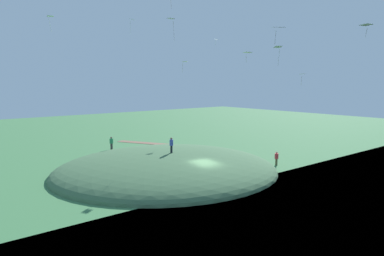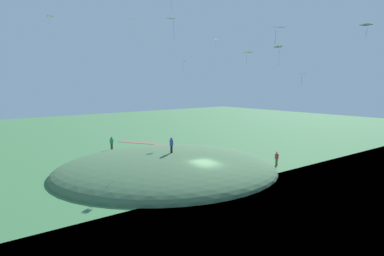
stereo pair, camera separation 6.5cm
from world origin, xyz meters
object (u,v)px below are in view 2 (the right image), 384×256
(mooring_post, at_px, (211,185))
(kite_1, at_px, (216,40))
(kite_5, at_px, (172,21))
(kite_11, at_px, (50,18))
(person_walking_path, at_px, (171,143))
(kite_12, at_px, (185,62))
(person_with_child, at_px, (277,157))
(kite_6, at_px, (278,28))
(kite_10, at_px, (278,48))
(kite_0, at_px, (132,20))
(kite_9, at_px, (366,25))
(person_on_hilltop, at_px, (112,142))
(kite_7, at_px, (302,74))
(kite_8, at_px, (248,53))

(mooring_post, bearing_deg, kite_1, -43.68)
(kite_5, relative_size, kite_11, 1.12)
(person_walking_path, bearing_deg, kite_12, 93.88)
(person_walking_path, xyz_separation_m, person_with_child, (-5.32, -11.71, -2.21))
(kite_5, xyz_separation_m, kite_11, (14.83, 5.82, 1.63))
(person_with_child, bearing_deg, kite_12, 44.19)
(kite_6, bearing_deg, kite_10, -52.77)
(kite_5, xyz_separation_m, mooring_post, (-2.90, -2.35, -14.97))
(kite_6, bearing_deg, kite_0, 4.71)
(kite_12, relative_size, mooring_post, 1.57)
(kite_5, bearing_deg, kite_11, 21.43)
(kite_1, xyz_separation_m, kite_9, (-28.52, 8.51, -1.87))
(person_walking_path, bearing_deg, person_on_hilltop, 158.02)
(kite_1, bearing_deg, kite_12, 122.86)
(person_walking_path, distance_m, kite_12, 11.00)
(kite_6, height_order, kite_9, kite_9)
(kite_0, bearing_deg, kite_10, -153.74)
(kite_6, bearing_deg, kite_5, 42.22)
(kite_7, xyz_separation_m, kite_9, (-9.65, 4.91, 4.10))
(kite_1, height_order, kite_11, kite_11)
(kite_8, xyz_separation_m, kite_12, (7.44, 3.21, -0.86))
(person_walking_path, distance_m, kite_5, 13.46)
(kite_0, bearing_deg, person_walking_path, 173.21)
(kite_0, bearing_deg, kite_11, 90.14)
(kite_11, xyz_separation_m, mooring_post, (-17.73, -8.17, -16.60))
(kite_1, height_order, mooring_post, kite_1)
(kite_7, bearing_deg, kite_1, -10.79)
(person_with_child, height_order, mooring_post, person_with_child)
(kite_0, xyz_separation_m, kite_11, (-0.03, 10.34, -0.77))
(kite_5, bearing_deg, kite_8, -84.54)
(person_walking_path, distance_m, kite_11, 19.37)
(kite_9, bearing_deg, kite_12, 13.56)
(kite_6, height_order, kite_10, kite_6)
(kite_12, bearing_deg, person_walking_path, 127.96)
(person_on_hilltop, bearing_deg, kite_0, -174.55)
(person_walking_path, bearing_deg, kite_0, 139.14)
(kite_1, height_order, kite_8, kite_1)
(person_on_hilltop, relative_size, kite_5, 0.82)
(kite_1, relative_size, kite_9, 0.83)
(kite_11, bearing_deg, kite_9, -144.38)
(kite_6, height_order, kite_8, kite_6)
(kite_1, height_order, kite_10, kite_1)
(kite_8, bearing_deg, mooring_post, 113.86)
(kite_0, distance_m, kite_5, 15.71)
(person_with_child, bearing_deg, kite_8, 72.57)
(person_walking_path, height_order, kite_1, kite_1)
(kite_1, distance_m, kite_12, 16.46)
(person_on_hilltop, height_order, kite_7, kite_7)
(kite_12, bearing_deg, kite_7, -136.59)
(kite_5, height_order, kite_10, kite_5)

